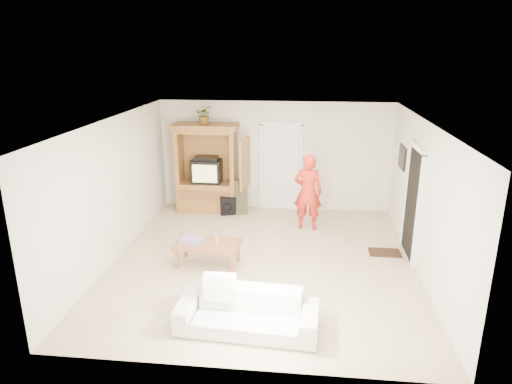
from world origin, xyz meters
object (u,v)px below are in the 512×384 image
man (308,192)px  armoire (208,174)px  sofa (247,312)px  coffee_table (208,245)px

man → armoire: bearing=-15.9°
armoire → man: 2.56m
sofa → coffee_table: bearing=120.4°
sofa → armoire: bearing=111.6°
coffee_table → sofa: bearing=-59.2°
man → sofa: (-0.81, -3.89, -0.55)m
armoire → sofa: (1.56, -4.83, -0.62)m
armoire → man: armoire is taller
armoire → man: (2.37, -0.94, -0.08)m
man → coffee_table: (-1.78, -1.96, -0.45)m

